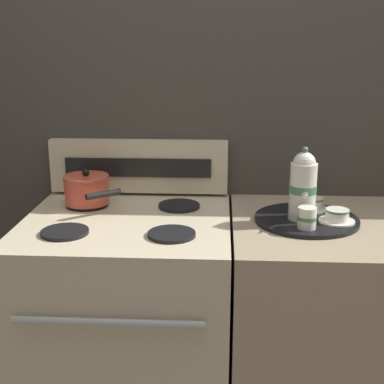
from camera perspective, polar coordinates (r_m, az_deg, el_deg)
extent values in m
cube|color=#423D38|center=(2.15, 4.97, 4.73)|extent=(6.00, 0.05, 2.20)
cube|color=beige|center=(2.07, -6.60, -14.95)|extent=(0.72, 0.67, 0.91)
cylinder|color=silver|center=(1.65, -8.97, -13.58)|extent=(0.58, 0.02, 0.02)
cylinder|color=black|center=(2.05, -11.08, -1.29)|extent=(0.15, 0.15, 0.01)
cylinder|color=black|center=(2.00, -1.39, -1.47)|extent=(0.15, 0.15, 0.01)
cylinder|color=black|center=(1.78, -13.41, -4.17)|extent=(0.15, 0.15, 0.01)
cylinder|color=black|center=(1.71, -2.19, -4.51)|extent=(0.15, 0.15, 0.01)
cube|color=beige|center=(2.14, -5.70, 2.76)|extent=(0.71, 0.05, 0.21)
cube|color=black|center=(2.12, -5.81, 2.60)|extent=(0.58, 0.01, 0.07)
cube|color=tan|center=(2.09, 15.26, -15.14)|extent=(0.78, 0.67, 0.91)
cylinder|color=#D14C38|center=(2.04, -11.16, 0.15)|extent=(0.17, 0.17, 0.10)
cylinder|color=#D14C38|center=(2.03, -11.24, 1.59)|extent=(0.17, 0.17, 0.01)
sphere|color=black|center=(2.02, -11.27, 2.05)|extent=(0.03, 0.03, 0.03)
cylinder|color=black|center=(1.90, -9.44, -0.24)|extent=(0.12, 0.10, 0.02)
cylinder|color=black|center=(1.89, 12.10, -2.89)|extent=(0.36, 0.36, 0.01)
cylinder|color=white|center=(1.84, 11.70, 0.09)|extent=(0.09, 0.09, 0.19)
cylinder|color=#427A4C|center=(1.84, 11.72, 0.38)|extent=(0.09, 0.09, 0.03)
sphere|color=white|center=(1.82, 11.88, 3.05)|extent=(0.08, 0.08, 0.08)
sphere|color=#427A4C|center=(1.81, 11.96, 4.47)|extent=(0.02, 0.02, 0.02)
cone|color=white|center=(1.78, 12.02, -0.20)|extent=(0.03, 0.07, 0.05)
cylinder|color=white|center=(1.98, 12.64, -1.74)|extent=(0.12, 0.12, 0.01)
cylinder|color=white|center=(1.97, 12.68, -1.12)|extent=(0.08, 0.08, 0.04)
cylinder|color=#427A4C|center=(1.97, 12.70, -0.70)|extent=(0.08, 0.08, 0.01)
cylinder|color=white|center=(1.86, 15.17, -3.00)|extent=(0.12, 0.12, 0.01)
cylinder|color=white|center=(1.86, 15.22, -2.35)|extent=(0.08, 0.08, 0.04)
cylinder|color=#427A4C|center=(1.85, 15.26, -1.90)|extent=(0.08, 0.08, 0.01)
cylinder|color=white|center=(1.77, 12.16, -2.71)|extent=(0.06, 0.06, 0.07)
cylinder|color=#427A4C|center=(1.77, 12.16, -2.71)|extent=(0.06, 0.06, 0.01)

